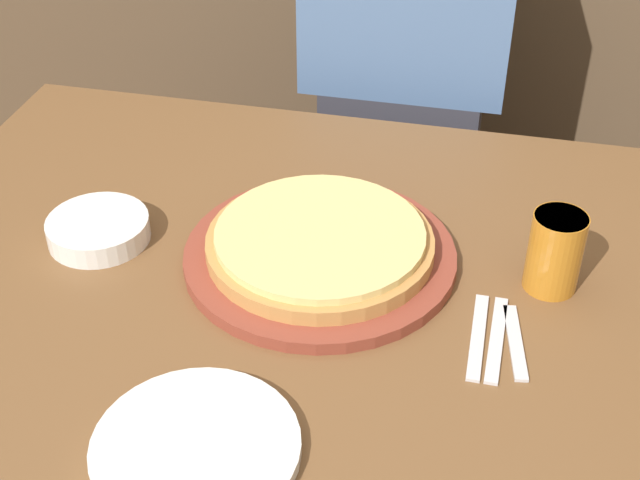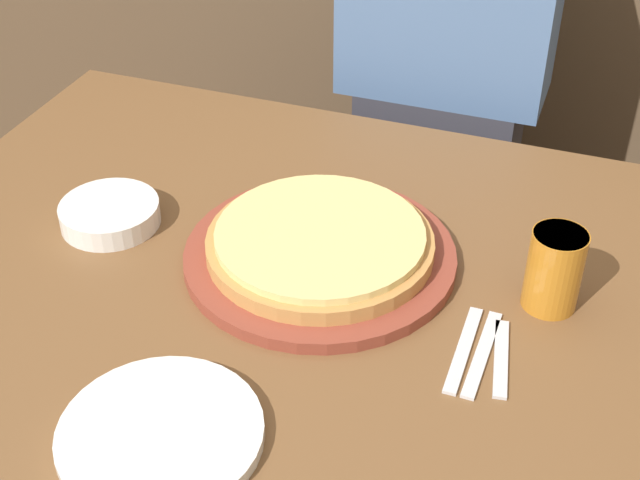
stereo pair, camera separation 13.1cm
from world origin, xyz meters
TOP-DOWN VIEW (x-y plane):
  - dining_table at (0.00, 0.00)m, footprint 1.22×1.00m
  - pizza_on_board at (0.07, 0.05)m, footprint 0.41×0.41m
  - beer_glass at (0.41, 0.07)m, footprint 0.08×0.08m
  - dinner_plate at (0.01, -0.34)m, footprint 0.25×0.25m
  - side_bowl at (-0.28, 0.03)m, footprint 0.16×0.16m
  - fork at (0.31, -0.07)m, footprint 0.02×0.17m
  - dinner_knife at (0.34, -0.07)m, footprint 0.02×0.17m
  - spoon at (0.36, -0.07)m, footprint 0.04×0.15m
  - diner_person at (0.10, 0.71)m, footprint 0.41×0.20m

SIDE VIEW (x-z plane):
  - dining_table at x=0.00m, z-range 0.00..0.71m
  - diner_person at x=0.10m, z-range -0.01..1.30m
  - fork at x=0.31m, z-range 0.71..0.72m
  - dinner_knife at x=0.34m, z-range 0.71..0.72m
  - spoon at x=0.36m, z-range 0.71..0.72m
  - dinner_plate at x=0.01m, z-range 0.71..0.73m
  - side_bowl at x=-0.28m, z-range 0.71..0.75m
  - pizza_on_board at x=0.07m, z-range 0.71..0.77m
  - beer_glass at x=0.41m, z-range 0.72..0.84m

